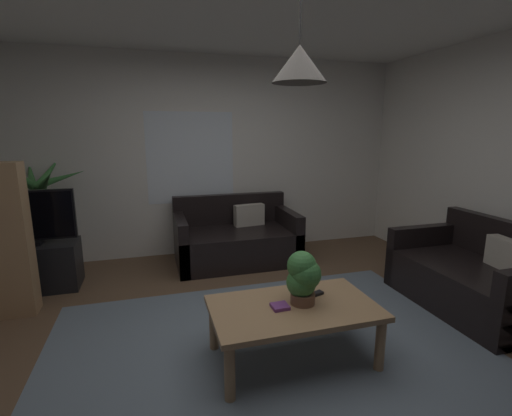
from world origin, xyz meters
The scene contains 14 objects.
floor centered at (0.00, 0.00, -0.01)m, with size 5.20×4.85×0.02m, color brown.
rug centered at (0.00, -0.20, 0.00)m, with size 3.38×2.67×0.01m, color slate.
wall_back centered at (0.00, 2.46, 1.31)m, with size 5.32×0.06×2.62m, color silver.
window_pane centered at (-0.28, 2.42, 1.30)m, with size 1.13×0.01×1.19m, color white.
couch_under_window centered at (0.21, 1.92, 0.27)m, with size 1.51×0.88×0.82m.
couch_right_side centered at (2.10, 0.07, 0.27)m, with size 0.88×1.40×0.82m.
coffee_table centered at (0.13, -0.22, 0.37)m, with size 1.20×0.70×0.43m.
book_on_table_0 centered at (0.02, -0.23, 0.44)m, with size 0.12×0.11×0.03m, color #72387F.
remote_on_table_0 centered at (0.34, -0.12, 0.44)m, with size 0.05×0.16×0.02m, color black.
potted_plant_on_table centered at (0.21, -0.19, 0.63)m, with size 0.25×0.24×0.39m.
tv_stand centered at (-2.05, 1.68, 0.25)m, with size 0.90×0.44×0.50m, color black.
tv centered at (-2.05, 1.65, 0.80)m, with size 0.93×0.16×0.57m.
potted_palm_corner centered at (-2.04, 2.16, 0.64)m, with size 0.93×0.87×1.40m.
pendant_lamp centered at (0.13, -0.22, 2.08)m, with size 0.35×0.35×0.65m.
Camera 1 is at (-0.81, -2.48, 1.67)m, focal length 25.69 mm.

